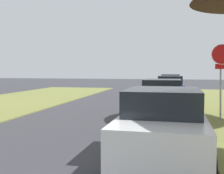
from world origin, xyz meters
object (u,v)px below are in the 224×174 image
(parked_sedan_black, at_px, (171,84))
(parked_sedan_white, at_px, (163,125))
(parked_sedan_tan, at_px, (163,98))
(parked_sedan_navy, at_px, (171,88))
(stop_sign_far, at_px, (222,65))

(parked_sedan_black, bearing_deg, parked_sedan_white, -89.81)
(parked_sedan_tan, height_order, parked_sedan_navy, same)
(parked_sedan_white, relative_size, parked_sedan_navy, 1.00)
(parked_sedan_white, height_order, parked_sedan_black, same)
(parked_sedan_white, xyz_separation_m, parked_sedan_tan, (-0.26, 6.27, 0.00))
(stop_sign_far, xyz_separation_m, parked_sedan_white, (-2.04, -4.99, -1.46))
(parked_sedan_black, bearing_deg, parked_sedan_tan, -90.85)
(parked_sedan_tan, xyz_separation_m, parked_sedan_navy, (0.26, 6.99, 0.00))
(parked_sedan_tan, relative_size, parked_sedan_black, 1.00)
(parked_sedan_white, bearing_deg, parked_sedan_navy, 90.01)
(parked_sedan_white, distance_m, parked_sedan_navy, 13.26)
(parked_sedan_white, bearing_deg, stop_sign_far, 67.83)
(parked_sedan_white, xyz_separation_m, parked_sedan_black, (-0.06, 19.72, 0.00))
(parked_sedan_navy, bearing_deg, parked_sedan_black, 90.55)
(stop_sign_far, relative_size, parked_sedan_navy, 0.67)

